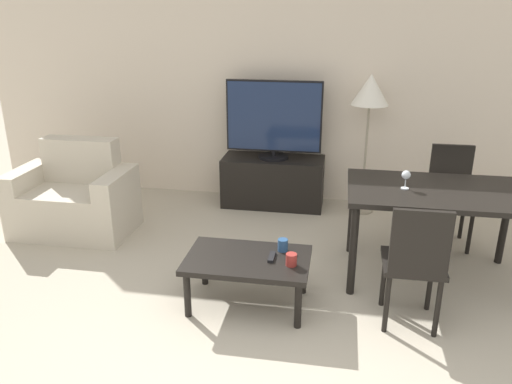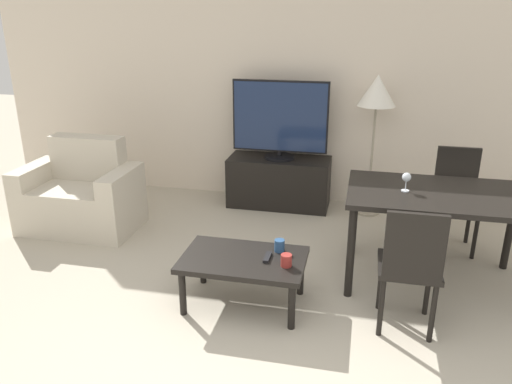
{
  "view_description": "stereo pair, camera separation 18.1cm",
  "coord_description": "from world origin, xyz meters",
  "px_view_note": "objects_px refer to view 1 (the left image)",
  "views": [
    {
      "loc": [
        0.41,
        -2.11,
        2.06
      ],
      "look_at": [
        -0.24,
        1.65,
        0.65
      ],
      "focal_mm": 35.0,
      "sensor_mm": 36.0,
      "label": 1
    },
    {
      "loc": [
        0.59,
        -2.07,
        2.06
      ],
      "look_at": [
        -0.24,
        1.65,
        0.65
      ],
      "focal_mm": 35.0,
      "sensor_mm": 36.0,
      "label": 2
    }
  ],
  "objects_px": {
    "remote_primary": "(272,257)",
    "cup_white_near": "(291,260)",
    "tv": "(274,120)",
    "coffee_table": "(248,263)",
    "floor_lamp": "(370,95)",
    "cup_colored_far": "(283,245)",
    "dining_chair_near": "(415,260)",
    "tv_stand": "(273,182)",
    "dining_chair_far": "(450,190)",
    "armchair": "(75,200)",
    "wine_glass_left": "(406,176)",
    "dining_table": "(438,200)"
  },
  "relations": [
    {
      "from": "remote_primary",
      "to": "cup_white_near",
      "type": "height_order",
      "value": "cup_white_near"
    },
    {
      "from": "tv",
      "to": "coffee_table",
      "type": "height_order",
      "value": "tv"
    },
    {
      "from": "floor_lamp",
      "to": "cup_white_near",
      "type": "xyz_separation_m",
      "value": [
        -0.55,
        -2.05,
        -0.83
      ]
    },
    {
      "from": "cup_colored_far",
      "to": "dining_chair_near",
      "type": "bearing_deg",
      "value": -14.79
    },
    {
      "from": "tv_stand",
      "to": "dining_chair_far",
      "type": "height_order",
      "value": "dining_chair_far"
    },
    {
      "from": "armchair",
      "to": "tv_stand",
      "type": "bearing_deg",
      "value": 29.39
    },
    {
      "from": "tv",
      "to": "remote_primary",
      "type": "relative_size",
      "value": 6.75
    },
    {
      "from": "dining_chair_far",
      "to": "remote_primary",
      "type": "distance_m",
      "value": 1.98
    },
    {
      "from": "dining_chair_far",
      "to": "tv_stand",
      "type": "bearing_deg",
      "value": 159.35
    },
    {
      "from": "cup_white_near",
      "to": "coffee_table",
      "type": "bearing_deg",
      "value": 169.46
    },
    {
      "from": "dining_chair_near",
      "to": "tv",
      "type": "bearing_deg",
      "value": 120.45
    },
    {
      "from": "armchair",
      "to": "remote_primary",
      "type": "xyz_separation_m",
      "value": [
        2.06,
        -0.98,
        0.07
      ]
    },
    {
      "from": "tv_stand",
      "to": "remote_primary",
      "type": "bearing_deg",
      "value": -82.33
    },
    {
      "from": "dining_chair_near",
      "to": "coffee_table",
      "type": "bearing_deg",
      "value": 175.63
    },
    {
      "from": "dining_chair_near",
      "to": "wine_glass_left",
      "type": "xyz_separation_m",
      "value": [
        -0.02,
        0.69,
        0.35
      ]
    },
    {
      "from": "remote_primary",
      "to": "tv",
      "type": "bearing_deg",
      "value": 97.68
    },
    {
      "from": "coffee_table",
      "to": "tv",
      "type": "bearing_deg",
      "value": 92.75
    },
    {
      "from": "tv_stand",
      "to": "dining_chair_near",
      "type": "distance_m",
      "value": 2.44
    },
    {
      "from": "armchair",
      "to": "remote_primary",
      "type": "distance_m",
      "value": 2.28
    },
    {
      "from": "dining_table",
      "to": "dining_chair_near",
      "type": "relative_size",
      "value": 1.53
    },
    {
      "from": "cup_colored_far",
      "to": "wine_glass_left",
      "type": "height_order",
      "value": "wine_glass_left"
    },
    {
      "from": "dining_table",
      "to": "remote_primary",
      "type": "distance_m",
      "value": 1.38
    },
    {
      "from": "tv",
      "to": "remote_primary",
      "type": "distance_m",
      "value": 2.08
    },
    {
      "from": "remote_primary",
      "to": "wine_glass_left",
      "type": "bearing_deg",
      "value": 31.76
    },
    {
      "from": "tv_stand",
      "to": "dining_table",
      "type": "xyz_separation_m",
      "value": [
        1.47,
        -1.37,
        0.4
      ]
    },
    {
      "from": "tv_stand",
      "to": "dining_chair_near",
      "type": "xyz_separation_m",
      "value": [
        1.23,
        -2.1,
        0.24
      ]
    },
    {
      "from": "tv_stand",
      "to": "wine_glass_left",
      "type": "bearing_deg",
      "value": -49.3
    },
    {
      "from": "coffee_table",
      "to": "dining_table",
      "type": "bearing_deg",
      "value": 24.91
    },
    {
      "from": "cup_white_near",
      "to": "wine_glass_left",
      "type": "bearing_deg",
      "value": 39.91
    },
    {
      "from": "dining_chair_near",
      "to": "cup_white_near",
      "type": "relative_size",
      "value": 10.36
    },
    {
      "from": "armchair",
      "to": "dining_table",
      "type": "xyz_separation_m",
      "value": [
        3.26,
        -0.36,
        0.35
      ]
    },
    {
      "from": "armchair",
      "to": "cup_white_near",
      "type": "distance_m",
      "value": 2.45
    },
    {
      "from": "wine_glass_left",
      "to": "dining_chair_far",
      "type": "bearing_deg",
      "value": 56.47
    },
    {
      "from": "dining_chair_far",
      "to": "cup_white_near",
      "type": "bearing_deg",
      "value": -132.34
    },
    {
      "from": "floor_lamp",
      "to": "dining_chair_far",
      "type": "bearing_deg",
      "value": -39.79
    },
    {
      "from": "tv_stand",
      "to": "dining_table",
      "type": "bearing_deg",
      "value": -42.97
    },
    {
      "from": "armchair",
      "to": "coffee_table",
      "type": "bearing_deg",
      "value": -27.96
    },
    {
      "from": "tv",
      "to": "wine_glass_left",
      "type": "height_order",
      "value": "tv"
    },
    {
      "from": "tv",
      "to": "dining_table",
      "type": "xyz_separation_m",
      "value": [
        1.47,
        -1.37,
        -0.29
      ]
    },
    {
      "from": "coffee_table",
      "to": "wine_glass_left",
      "type": "xyz_separation_m",
      "value": [
        1.11,
        0.6,
        0.53
      ]
    },
    {
      "from": "wine_glass_left",
      "to": "cup_colored_far",
      "type": "bearing_deg",
      "value": -152.7
    },
    {
      "from": "tv",
      "to": "coffee_table",
      "type": "xyz_separation_m",
      "value": [
        0.1,
        -2.01,
        -0.62
      ]
    },
    {
      "from": "floor_lamp",
      "to": "remote_primary",
      "type": "height_order",
      "value": "floor_lamp"
    },
    {
      "from": "dining_chair_near",
      "to": "cup_colored_far",
      "type": "height_order",
      "value": "dining_chair_near"
    },
    {
      "from": "tv",
      "to": "dining_chair_far",
      "type": "relative_size",
      "value": 1.12
    },
    {
      "from": "tv_stand",
      "to": "wine_glass_left",
      "type": "distance_m",
      "value": 1.95
    },
    {
      "from": "coffee_table",
      "to": "floor_lamp",
      "type": "bearing_deg",
      "value": 66.3
    },
    {
      "from": "coffee_table",
      "to": "dining_chair_far",
      "type": "relative_size",
      "value": 0.98
    },
    {
      "from": "armchair",
      "to": "tv",
      "type": "height_order",
      "value": "tv"
    },
    {
      "from": "tv",
      "to": "cup_white_near",
      "type": "distance_m",
      "value": 2.17
    }
  ]
}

